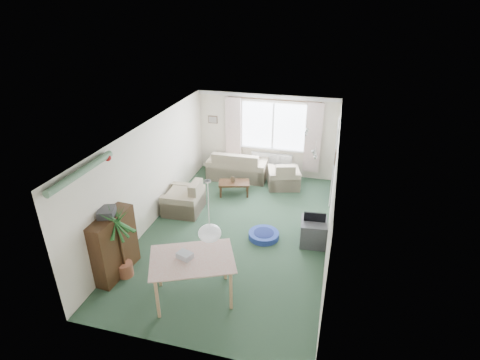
% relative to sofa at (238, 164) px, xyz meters
% --- Properties ---
extents(ground, '(6.50, 6.50, 0.00)m').
position_rel_sofa_xyz_m(ground, '(0.71, -2.75, -0.42)').
color(ground, '#294430').
extents(window, '(1.80, 0.03, 1.30)m').
position_rel_sofa_xyz_m(window, '(0.91, 0.48, 1.08)').
color(window, white).
extents(curtain_rod, '(2.60, 0.03, 0.03)m').
position_rel_sofa_xyz_m(curtain_rod, '(0.91, 0.40, 1.85)').
color(curtain_rod, black).
extents(curtain_left, '(0.45, 0.08, 2.00)m').
position_rel_sofa_xyz_m(curtain_left, '(-0.24, 0.38, 0.85)').
color(curtain_left, beige).
extents(curtain_right, '(0.45, 0.08, 2.00)m').
position_rel_sofa_xyz_m(curtain_right, '(2.06, 0.38, 0.85)').
color(curtain_right, beige).
extents(radiator, '(1.20, 0.10, 0.55)m').
position_rel_sofa_xyz_m(radiator, '(0.91, 0.44, -0.02)').
color(radiator, white).
extents(doorway, '(0.03, 0.95, 2.00)m').
position_rel_sofa_xyz_m(doorway, '(2.70, -0.55, 0.58)').
color(doorway, black).
extents(pendant_lamp, '(0.36, 0.36, 0.36)m').
position_rel_sofa_xyz_m(pendant_lamp, '(0.91, -5.05, 1.06)').
color(pendant_lamp, white).
extents(tinsel_garland, '(1.60, 1.60, 0.12)m').
position_rel_sofa_xyz_m(tinsel_garland, '(-1.21, -5.05, 1.86)').
color(tinsel_garland, '#196626').
extents(bauble_cluster_a, '(0.20, 0.20, 0.20)m').
position_rel_sofa_xyz_m(bauble_cluster_a, '(2.01, -1.85, 1.80)').
color(bauble_cluster_a, silver).
extents(bauble_cluster_b, '(0.20, 0.20, 0.20)m').
position_rel_sofa_xyz_m(bauble_cluster_b, '(2.31, -3.05, 1.80)').
color(bauble_cluster_b, silver).
extents(wall_picture_back, '(0.28, 0.03, 0.22)m').
position_rel_sofa_xyz_m(wall_picture_back, '(-0.89, 0.48, 1.13)').
color(wall_picture_back, brown).
extents(wall_picture_right, '(0.03, 0.24, 0.30)m').
position_rel_sofa_xyz_m(wall_picture_right, '(2.69, -1.55, 1.13)').
color(wall_picture_right, brown).
extents(sofa, '(1.71, 0.94, 0.84)m').
position_rel_sofa_xyz_m(sofa, '(0.00, 0.00, 0.00)').
color(sofa, beige).
rests_on(sofa, ground).
extents(armchair_corner, '(1.02, 0.99, 0.75)m').
position_rel_sofa_xyz_m(armchair_corner, '(1.38, -0.23, -0.05)').
color(armchair_corner, '#C0AD91').
rests_on(armchair_corner, ground).
extents(armchair_left, '(0.90, 0.94, 0.81)m').
position_rel_sofa_xyz_m(armchair_left, '(-0.79, -2.21, -0.02)').
color(armchair_left, beige).
rests_on(armchair_left, ground).
extents(coffee_table, '(0.90, 0.65, 0.37)m').
position_rel_sofa_xyz_m(coffee_table, '(0.18, -1.06, -0.24)').
color(coffee_table, black).
rests_on(coffee_table, ground).
extents(photo_frame, '(0.12, 0.07, 0.16)m').
position_rel_sofa_xyz_m(photo_frame, '(0.15, -1.07, 0.02)').
color(photo_frame, brown).
rests_on(photo_frame, coffee_table).
extents(bookshelf, '(0.42, 1.05, 1.26)m').
position_rel_sofa_xyz_m(bookshelf, '(-1.13, -4.69, 0.21)').
color(bookshelf, black).
rests_on(bookshelf, ground).
extents(hifi_box, '(0.39, 0.43, 0.14)m').
position_rel_sofa_xyz_m(hifi_box, '(-1.16, -4.68, 0.91)').
color(hifi_box, '#313135').
rests_on(hifi_box, bookshelf).
extents(houseplant, '(0.66, 0.66, 1.48)m').
position_rel_sofa_xyz_m(houseplant, '(-0.94, -4.74, 0.32)').
color(houseplant, '#1C5325').
rests_on(houseplant, ground).
extents(dining_table, '(1.54, 1.32, 0.81)m').
position_rel_sofa_xyz_m(dining_table, '(0.53, -4.93, -0.02)').
color(dining_table, tan).
rests_on(dining_table, ground).
extents(gift_box, '(0.30, 0.25, 0.12)m').
position_rel_sofa_xyz_m(gift_box, '(0.41, -4.95, 0.45)').
color(gift_box, '#B5B4BF').
rests_on(gift_box, dining_table).
extents(tv_cube, '(0.59, 0.64, 0.54)m').
position_rel_sofa_xyz_m(tv_cube, '(2.41, -2.76, -0.15)').
color(tv_cube, '#3B3C40').
rests_on(tv_cube, ground).
extents(pet_bed, '(0.83, 0.83, 0.13)m').
position_rel_sofa_xyz_m(pet_bed, '(1.36, -2.85, -0.36)').
color(pet_bed, navy).
rests_on(pet_bed, ground).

